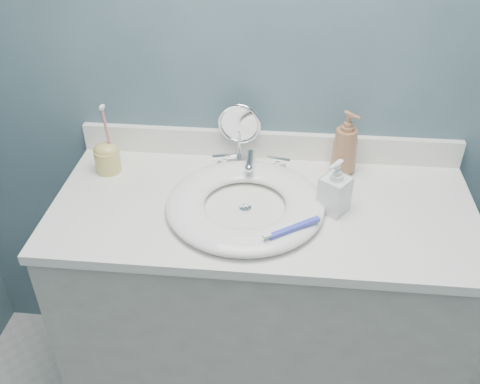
# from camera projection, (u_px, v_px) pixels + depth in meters

# --- Properties ---
(back_wall) EXTENTS (2.20, 0.02, 2.40)m
(back_wall) POSITION_uv_depth(u_px,v_px,m) (272.00, 62.00, 1.58)
(back_wall) COLOR #405860
(back_wall) RESTS_ON ground
(vanity_cabinet) EXTENTS (1.20, 0.55, 0.85)m
(vanity_cabinet) POSITION_uv_depth(u_px,v_px,m) (260.00, 312.00, 1.81)
(vanity_cabinet) COLOR #BAB6AA
(vanity_cabinet) RESTS_ON ground
(countertop) EXTENTS (1.22, 0.57, 0.03)m
(countertop) POSITION_uv_depth(u_px,v_px,m) (263.00, 208.00, 1.55)
(countertop) COLOR white
(countertop) RESTS_ON vanity_cabinet
(backsplash) EXTENTS (1.22, 0.02, 0.09)m
(backsplash) POSITION_uv_depth(u_px,v_px,m) (269.00, 145.00, 1.73)
(backsplash) COLOR white
(backsplash) RESTS_ON countertop
(basin) EXTENTS (0.45, 0.45, 0.04)m
(basin) POSITION_uv_depth(u_px,v_px,m) (245.00, 204.00, 1.51)
(basin) COLOR white
(basin) RESTS_ON countertop
(drain) EXTENTS (0.04, 0.04, 0.01)m
(drain) POSITION_uv_depth(u_px,v_px,m) (245.00, 208.00, 1.52)
(drain) COLOR silver
(drain) RESTS_ON countertop
(faucet) EXTENTS (0.25, 0.13, 0.07)m
(faucet) POSITION_uv_depth(u_px,v_px,m) (251.00, 164.00, 1.67)
(faucet) COLOR silver
(faucet) RESTS_ON countertop
(makeup_mirror) EXTENTS (0.14, 0.08, 0.20)m
(makeup_mirror) POSITION_uv_depth(u_px,v_px,m) (239.00, 130.00, 1.67)
(makeup_mirror) COLOR silver
(makeup_mirror) RESTS_ON countertop
(soap_bottle_amber) EXTENTS (0.11, 0.11, 0.21)m
(soap_bottle_amber) POSITION_uv_depth(u_px,v_px,m) (346.00, 143.00, 1.62)
(soap_bottle_amber) COLOR #956343
(soap_bottle_amber) RESTS_ON countertop
(soap_bottle_clear) EXTENTS (0.10, 0.10, 0.16)m
(soap_bottle_clear) POSITION_uv_depth(u_px,v_px,m) (335.00, 186.00, 1.47)
(soap_bottle_clear) COLOR silver
(soap_bottle_clear) RESTS_ON countertop
(toothbrush_holder) EXTENTS (0.08, 0.08, 0.23)m
(toothbrush_holder) POSITION_uv_depth(u_px,v_px,m) (107.00, 156.00, 1.66)
(toothbrush_holder) COLOR #CBBA65
(toothbrush_holder) RESTS_ON countertop
(toothbrush_lying) EXTENTS (0.15, 0.11, 0.02)m
(toothbrush_lying) POSITION_uv_depth(u_px,v_px,m) (292.00, 228.00, 1.38)
(toothbrush_lying) COLOR blue
(toothbrush_lying) RESTS_ON basin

